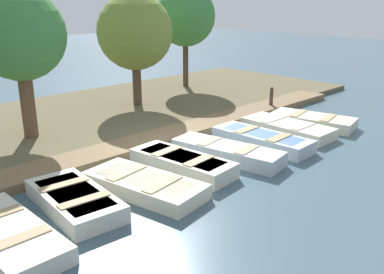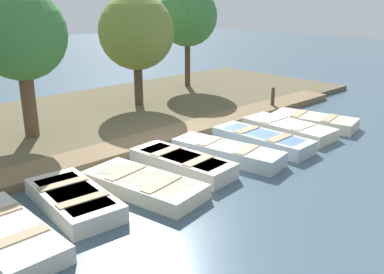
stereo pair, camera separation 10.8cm
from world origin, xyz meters
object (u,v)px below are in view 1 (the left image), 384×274
at_px(rowboat_6, 288,128).
at_px(park_tree_right, 185,17).
at_px(rowboat_3, 182,163).
at_px(mooring_post_far, 271,99).
at_px(park_tree_center, 135,32).
at_px(rowboat_4, 227,152).
at_px(rowboat_7, 313,120).
at_px(rowboat_1, 74,200).
at_px(rowboat_5, 262,139).
at_px(rowboat_0, 7,235).
at_px(rowboat_2, 145,185).
at_px(park_tree_left, 20,36).

relative_size(rowboat_6, park_tree_right, 0.62).
bearing_deg(rowboat_3, mooring_post_far, 101.28).
distance_m(mooring_post_far, park_tree_center, 5.94).
xyz_separation_m(rowboat_4, rowboat_7, (-0.06, 4.63, -0.02)).
bearing_deg(rowboat_1, rowboat_6, 93.90).
bearing_deg(rowboat_7, rowboat_5, -100.82).
xyz_separation_m(rowboat_0, rowboat_7, (-0.11, 10.79, 0.02)).
xyz_separation_m(rowboat_2, park_tree_center, (-6.34, 4.66, 2.86)).
height_order(rowboat_1, rowboat_3, rowboat_3).
height_order(rowboat_2, park_tree_center, park_tree_center).
bearing_deg(rowboat_5, rowboat_6, 93.86).
relative_size(rowboat_1, park_tree_right, 0.56).
bearing_deg(rowboat_2, rowboat_6, 82.28).
xyz_separation_m(rowboat_3, rowboat_5, (0.26, 3.08, -0.01)).
relative_size(rowboat_0, rowboat_4, 0.91).
xyz_separation_m(rowboat_2, rowboat_4, (-0.08, 2.99, 0.03)).
xyz_separation_m(rowboat_4, park_tree_left, (-5.20, -3.28, 3.04)).
bearing_deg(park_tree_left, rowboat_4, 32.20).
xyz_separation_m(rowboat_5, park_tree_center, (-6.26, 0.06, 2.83)).
bearing_deg(park_tree_center, rowboat_2, -36.30).
height_order(rowboat_3, mooring_post_far, mooring_post_far).
distance_m(rowboat_3, rowboat_7, 6.11).
height_order(rowboat_1, park_tree_left, park_tree_left).
height_order(rowboat_0, park_tree_center, park_tree_center).
xyz_separation_m(rowboat_2, rowboat_7, (-0.14, 7.62, 0.01)).
bearing_deg(park_tree_center, rowboat_0, -51.12).
xyz_separation_m(rowboat_0, park_tree_center, (-6.31, 7.82, 2.86)).
bearing_deg(park_tree_center, park_tree_right, 109.16).
bearing_deg(rowboat_4, park_tree_right, 133.36).
distance_m(rowboat_4, rowboat_7, 4.63).
relative_size(rowboat_5, rowboat_7, 1.04).
bearing_deg(rowboat_6, park_tree_left, -127.22).
relative_size(rowboat_1, rowboat_5, 0.86).
distance_m(rowboat_2, rowboat_5, 4.60).
relative_size(rowboat_0, rowboat_3, 1.01).
relative_size(rowboat_0, park_tree_left, 0.65).
relative_size(rowboat_2, park_tree_right, 0.63).
bearing_deg(park_tree_center, rowboat_7, 25.55).
distance_m(mooring_post_far, park_tree_right, 6.07).
bearing_deg(rowboat_1, rowboat_4, 90.93).
height_order(rowboat_2, mooring_post_far, mooring_post_far).
bearing_deg(rowboat_0, rowboat_5, 89.69).
relative_size(rowboat_4, park_tree_left, 0.72).
bearing_deg(rowboat_1, park_tree_left, 170.19).
height_order(rowboat_6, park_tree_left, park_tree_left).
bearing_deg(park_tree_right, rowboat_5, -27.94).
bearing_deg(rowboat_3, rowboat_0, -92.06).
bearing_deg(rowboat_5, park_tree_left, -138.97).
bearing_deg(rowboat_3, park_tree_right, 130.12).
height_order(park_tree_left, park_tree_right, park_tree_right).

